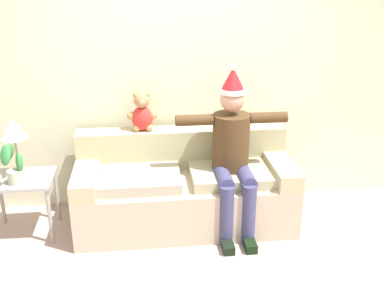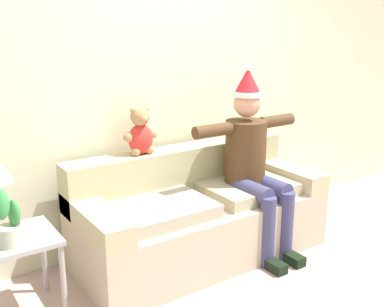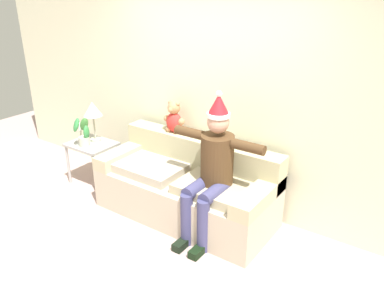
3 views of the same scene
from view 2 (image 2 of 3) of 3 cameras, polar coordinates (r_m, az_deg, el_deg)
back_wall at (r=3.90m, az=-3.48°, el=8.54°), size 7.00×0.10×2.70m
couch at (r=3.74m, az=0.84°, el=-7.71°), size 2.03×0.86×0.86m
person_seated at (r=3.72m, az=7.70°, el=-0.65°), size 1.02×0.77×1.55m
teddy_bear at (r=3.56m, az=-6.49°, el=2.58°), size 0.29×0.17×0.38m
side_table at (r=3.10m, az=-22.08°, el=-11.32°), size 0.58×0.48×0.57m
potted_plant at (r=2.90m, az=-22.45°, el=-7.68°), size 0.23×0.28×0.39m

